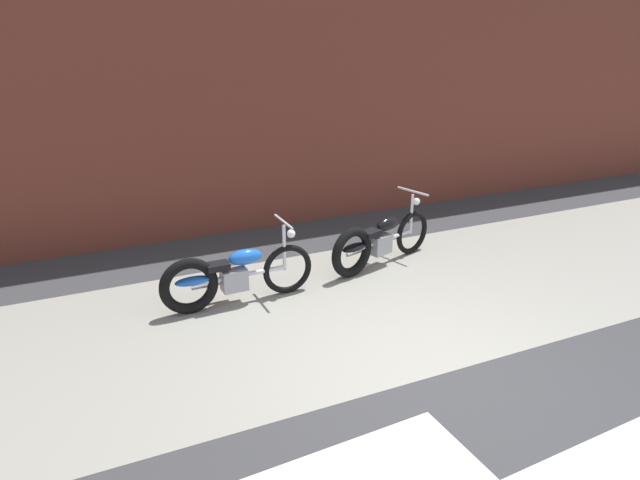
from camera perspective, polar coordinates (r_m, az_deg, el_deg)
name	(u,v)px	position (r m, az deg, el deg)	size (l,w,h in m)	color
ground_plane	(433,377)	(6.01, 11.42, -13.43)	(80.00, 80.00, 0.00)	#38383A
sidewalk_slab	(355,303)	(7.28, 3.52, -6.42)	(36.00, 3.50, 0.01)	gray
brick_building_wall	(261,55)	(9.64, -6.02, 18.11)	(36.00, 0.50, 5.73)	brown
motorcycle_blue	(228,276)	(7.15, -9.32, -3.65)	(2.01, 0.58, 1.03)	black
motorcycle_black	(376,242)	(8.20, 5.70, -0.17)	(1.95, 0.83, 1.03)	black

